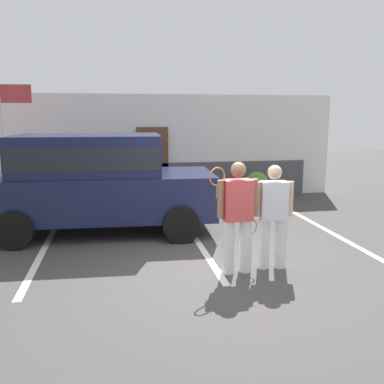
# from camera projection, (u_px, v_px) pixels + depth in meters

# --- Properties ---
(ground_plane) EXTENTS (40.00, 40.00, 0.00)m
(ground_plane) POSITION_uv_depth(u_px,v_px,m) (209.00, 269.00, 6.69)
(ground_plane) COLOR #423F3D
(parking_stripe_0) EXTENTS (0.12, 4.40, 0.01)m
(parking_stripe_0) POSITION_uv_depth(u_px,v_px,m) (43.00, 250.00, 7.64)
(parking_stripe_0) COLOR silver
(parking_stripe_0) RESTS_ON ground_plane
(parking_stripe_1) EXTENTS (0.12, 4.40, 0.01)m
(parking_stripe_1) POSITION_uv_depth(u_px,v_px,m) (198.00, 241.00, 8.16)
(parking_stripe_1) COLOR silver
(parking_stripe_1) RESTS_ON ground_plane
(parking_stripe_2) EXTENTS (0.12, 4.40, 0.01)m
(parking_stripe_2) POSITION_uv_depth(u_px,v_px,m) (333.00, 234.00, 8.67)
(parking_stripe_2) COLOR silver
(parking_stripe_2) RESTS_ON ground_plane
(house_frontage) EXTENTS (10.27, 0.40, 3.03)m
(house_frontage) POSITION_uv_depth(u_px,v_px,m) (164.00, 150.00, 12.25)
(house_frontage) COLOR white
(house_frontage) RESTS_ON ground_plane
(parked_suv) EXTENTS (4.69, 2.35, 2.05)m
(parked_suv) POSITION_uv_depth(u_px,v_px,m) (97.00, 179.00, 8.61)
(parked_suv) COLOR #141938
(parked_suv) RESTS_ON ground_plane
(tennis_player_man) EXTENTS (0.79, 0.30, 1.75)m
(tennis_player_man) POSITION_uv_depth(u_px,v_px,m) (237.00, 216.00, 6.41)
(tennis_player_man) COLOR white
(tennis_player_man) RESTS_ON ground_plane
(tennis_player_woman) EXTENTS (0.87, 0.31, 1.68)m
(tennis_player_woman) POSITION_uv_depth(u_px,v_px,m) (273.00, 216.00, 6.61)
(tennis_player_woman) COLOR white
(tennis_player_woman) RESTS_ON ground_plane
(potted_plant_by_porch) EXTENTS (0.67, 0.67, 0.88)m
(potted_plant_by_porch) POSITION_uv_depth(u_px,v_px,m) (257.00, 186.00, 11.65)
(potted_plant_by_porch) COLOR gray
(potted_plant_by_porch) RESTS_ON ground_plane
(flag_pole) EXTENTS (0.80, 0.09, 3.24)m
(flag_pole) POSITION_uv_depth(u_px,v_px,m) (9.00, 124.00, 10.40)
(flag_pole) COLOR silver
(flag_pole) RESTS_ON ground_plane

